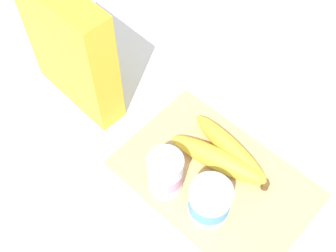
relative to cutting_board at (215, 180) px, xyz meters
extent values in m
plane|color=white|center=(0.00, 0.00, -0.01)|extent=(2.40, 2.40, 0.00)
cube|color=tan|center=(0.00, 0.00, 0.00)|extent=(0.35, 0.23, 0.02)
cube|color=yellow|center=(0.33, 0.03, 0.12)|extent=(0.21, 0.07, 0.26)
cylinder|color=white|center=(-0.03, 0.06, 0.05)|extent=(0.07, 0.07, 0.08)
cylinder|color=#5193D1|center=(-0.03, 0.06, 0.05)|extent=(0.07, 0.07, 0.03)
cylinder|color=silver|center=(-0.03, 0.06, 0.09)|extent=(0.07, 0.07, 0.00)
cylinder|color=white|center=(0.06, 0.07, 0.05)|extent=(0.06, 0.06, 0.09)
cylinder|color=pink|center=(0.06, 0.07, 0.05)|extent=(0.06, 0.06, 0.03)
cylinder|color=silver|center=(0.06, 0.07, 0.10)|extent=(0.06, 0.06, 0.00)
ellipsoid|color=yellow|center=(0.01, -0.06, 0.03)|extent=(0.19, 0.06, 0.04)
ellipsoid|color=yellow|center=(0.02, -0.02, 0.03)|extent=(0.19, 0.08, 0.04)
cylinder|color=brown|center=(-0.08, -0.05, 0.02)|extent=(0.01, 0.01, 0.02)
camera|label=1|loc=(-0.18, 0.32, 0.73)|focal=47.37mm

